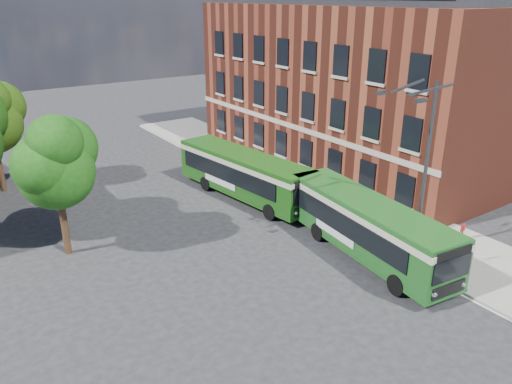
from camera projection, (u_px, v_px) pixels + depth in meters
ground at (313, 268)px, 24.80m from camera, size 120.00×120.00×0.00m
pavement at (315, 189)px, 34.58m from camera, size 6.00×48.00×0.15m
kerb_line at (280, 200)px, 33.00m from camera, size 0.12×48.00×0.01m
brick_office at (354, 73)px, 38.78m from camera, size 12.10×26.00×14.20m
street_lamp at (421, 170)px, 24.04m from camera, size 2.96×2.38×9.00m
bus_stop_sign at (460, 243)px, 23.97m from camera, size 0.35×0.08×2.52m
bus_front at (368, 223)px, 25.34m from camera, size 3.71×11.09×3.02m
bus_rear at (245, 171)px, 32.75m from camera, size 3.91×11.44×3.02m
pedestrian_a at (420, 247)px, 24.78m from camera, size 0.71×0.59×1.68m
pedestrian_b at (440, 242)px, 25.07m from camera, size 1.05×0.93×1.81m
tree_left at (56, 161)px, 24.35m from camera, size 4.45×4.23×7.52m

